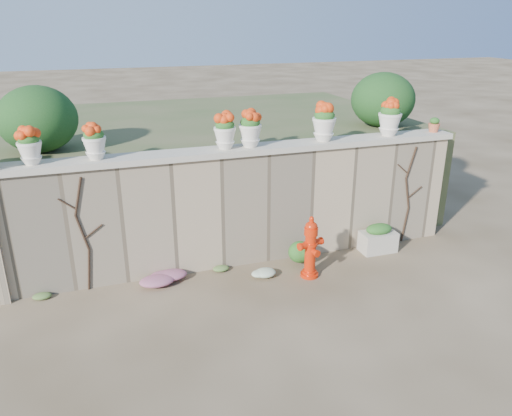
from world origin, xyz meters
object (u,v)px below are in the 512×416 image
object	(u,v)px
planter_box	(378,239)
terracotta_pot	(434,125)
urn_pot_0	(29,146)
fire_hydrant	(311,247)

from	to	relation	value
planter_box	terracotta_pot	xyz separation A→B (m)	(1.29, 0.46, 1.97)
urn_pot_0	terracotta_pot	xyz separation A→B (m)	(7.06, 0.00, -0.15)
fire_hydrant	planter_box	bearing A→B (deg)	2.23
fire_hydrant	planter_box	xyz separation A→B (m)	(1.62, 0.49, -0.29)
fire_hydrant	terracotta_pot	xyz separation A→B (m)	(2.91, 0.95, 1.67)
planter_box	terracotta_pot	bearing A→B (deg)	20.29
urn_pot_0	terracotta_pot	world-z (taller)	urn_pot_0
planter_box	terracotta_pot	size ratio (longest dim) A/B	2.53
fire_hydrant	urn_pot_0	world-z (taller)	urn_pot_0
urn_pot_0	terracotta_pot	size ratio (longest dim) A/B	2.09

